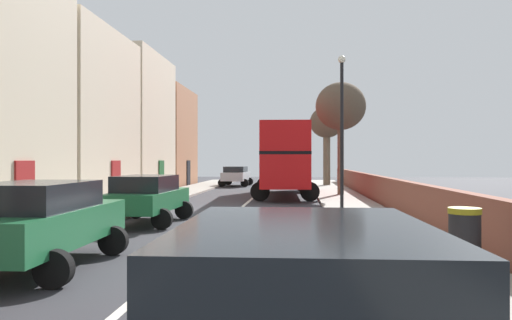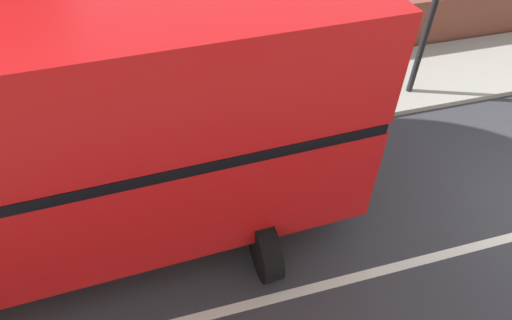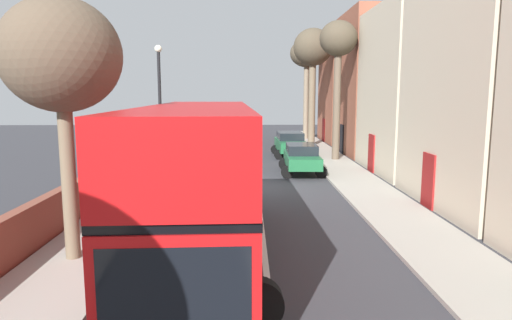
# 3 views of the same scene
# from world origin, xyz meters

# --- Properties ---
(ground_plane) EXTENTS (84.00, 84.00, 0.00)m
(ground_plane) POSITION_xyz_m (0.00, 0.00, 0.00)
(ground_plane) COLOR #333338
(road_centre_line) EXTENTS (0.16, 54.00, 0.01)m
(road_centre_line) POSITION_xyz_m (0.00, 0.00, 0.00)
(road_centre_line) COLOR silver
(road_centre_line) RESTS_ON ground
(sidewalk_left) EXTENTS (2.60, 60.00, 0.12)m
(sidewalk_left) POSITION_xyz_m (-4.90, 0.00, 0.06)
(sidewalk_left) COLOR #9E998E
(sidewalk_left) RESTS_ON ground
(sidewalk_right) EXTENTS (2.60, 60.00, 0.12)m
(sidewalk_right) POSITION_xyz_m (4.90, 0.00, 0.06)
(sidewalk_right) COLOR #9E998E
(sidewalk_right) RESTS_ON ground
(terraced_houses_left) EXTENTS (4.07, 47.68, 10.06)m
(terraced_houses_left) POSITION_xyz_m (-8.50, -0.56, 4.49)
(terraced_houses_left) COLOR brown
(terraced_houses_left) RESTS_ON ground
(boundary_wall_right) EXTENTS (0.36, 54.00, 1.35)m
(boundary_wall_right) POSITION_xyz_m (6.45, 0.00, 0.68)
(boundary_wall_right) COLOR brown
(boundary_wall_right) RESTS_ON ground
(double_decker_bus) EXTENTS (3.84, 10.83, 4.06)m
(double_decker_bus) POSITION_xyz_m (1.70, 9.36, 2.35)
(double_decker_bus) COLOR red
(double_decker_bus) RESTS_ON ground
(parked_car_green_left_1) EXTENTS (2.47, 4.35, 1.61)m
(parked_car_green_left_1) POSITION_xyz_m (-2.50, -3.49, 0.92)
(parked_car_green_left_1) COLOR #1E6038
(parked_car_green_left_1) RESTS_ON ground
(parked_car_green_left_2) EXTENTS (2.59, 4.56, 1.69)m
(parked_car_green_left_2) POSITION_xyz_m (-2.50, -10.22, 0.96)
(parked_car_green_left_2) COLOR #1E6038
(parked_car_green_left_2) RESTS_ON ground
(parked_car_silver_left_3) EXTENTS (2.56, 4.61, 1.61)m
(parked_car_silver_left_3) POSITION_xyz_m (-2.50, 19.95, 0.93)
(parked_car_silver_left_3) COLOR #B7BABF
(parked_car_silver_left_3) RESTS_ON ground
(street_tree_right_1) EXTENTS (2.93, 2.93, 6.58)m
(street_tree_right_1) POSITION_xyz_m (5.02, 9.45, 5.22)
(street_tree_right_1) COLOR brown
(street_tree_right_1) RESTS_ON sidewalk_right
(street_tree_right_3) EXTENTS (2.71, 2.71, 6.35)m
(street_tree_right_3) POSITION_xyz_m (4.87, 20.13, 5.00)
(street_tree_right_3) COLOR brown
(street_tree_right_3) RESTS_ON sidewalk_right
(lamppost_right) EXTENTS (0.32, 0.32, 6.31)m
(lamppost_right) POSITION_xyz_m (4.30, 0.90, 3.81)
(lamppost_right) COLOR black
(lamppost_right) RESTS_ON sidewalk_right
(litter_bin_right) EXTENTS (0.55, 0.55, 1.18)m
(litter_bin_right) POSITION_xyz_m (5.30, -10.66, 0.71)
(litter_bin_right) COLOR black
(litter_bin_right) RESTS_ON sidewalk_right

